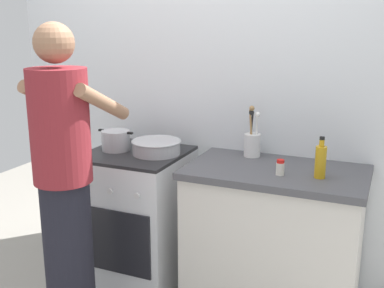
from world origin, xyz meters
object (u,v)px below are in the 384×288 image
(mixing_bowl, at_px, (156,146))
(oil_bottle, at_px, (321,161))
(stove_range, at_px, (138,218))
(utensil_crock, at_px, (252,142))
(pot, at_px, (116,140))
(person, at_px, (65,188))
(spice_bottle, at_px, (280,168))

(mixing_bowl, distance_m, oil_bottle, 1.01)
(stove_range, xyz_separation_m, utensil_crock, (0.70, 0.20, 0.54))
(pot, distance_m, person, 0.64)
(mixing_bowl, xyz_separation_m, person, (-0.20, -0.65, -0.09))
(spice_bottle, xyz_separation_m, oil_bottle, (0.20, 0.04, 0.05))
(pot, bearing_deg, utensil_crock, 13.75)
(stove_range, xyz_separation_m, person, (-0.06, -0.64, 0.41))
(stove_range, xyz_separation_m, mixing_bowl, (0.14, 0.02, 0.50))
(mixing_bowl, relative_size, person, 0.18)
(spice_bottle, height_order, person, person)
(stove_range, relative_size, person, 0.53)
(stove_range, distance_m, spice_bottle, 1.07)
(oil_bottle, bearing_deg, spice_bottle, -169.86)
(spice_bottle, relative_size, person, 0.05)
(pot, relative_size, mixing_bowl, 0.79)
(stove_range, bearing_deg, oil_bottle, -3.07)
(mixing_bowl, distance_m, utensil_crock, 0.59)
(stove_range, relative_size, spice_bottle, 10.49)
(oil_bottle, bearing_deg, person, -154.44)
(mixing_bowl, xyz_separation_m, utensil_crock, (0.56, 0.18, 0.04))
(oil_bottle, bearing_deg, stove_range, 176.93)
(stove_range, relative_size, oil_bottle, 4.04)
(utensil_crock, bearing_deg, stove_range, -164.16)
(person, bearing_deg, spice_bottle, 28.31)
(oil_bottle, distance_m, person, 1.34)
(oil_bottle, bearing_deg, pot, 177.57)
(mixing_bowl, height_order, person, person)
(pot, bearing_deg, person, -82.47)
(utensil_crock, height_order, spice_bottle, utensil_crock)
(pot, height_order, oil_bottle, oil_bottle)
(stove_range, bearing_deg, utensil_crock, 15.84)
(mixing_bowl, height_order, oil_bottle, oil_bottle)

